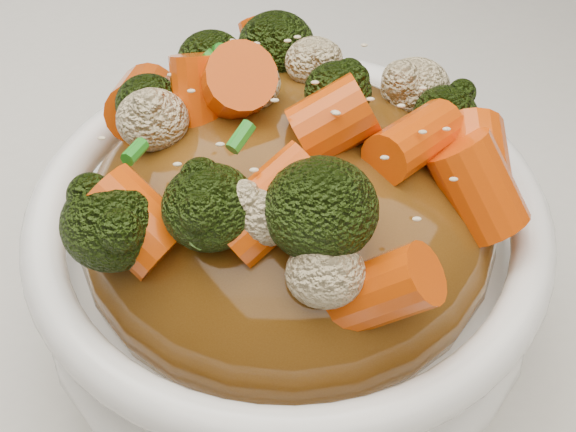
{
  "coord_description": "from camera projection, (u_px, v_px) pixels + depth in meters",
  "views": [
    {
      "loc": [
        0.02,
        -0.24,
        1.09
      ],
      "look_at": [
        0.02,
        0.0,
        0.83
      ],
      "focal_mm": 50.0,
      "sensor_mm": 36.0,
      "label": 1
    }
  ],
  "objects": [
    {
      "name": "tablecloth",
      "position": [
        245.0,
        352.0,
        0.43
      ],
      "size": [
        1.2,
        0.8,
        0.04
      ],
      "primitive_type": "cube",
      "color": "silver",
      "rests_on": "dining_table"
    },
    {
      "name": "bowl",
      "position": [
        288.0,
        266.0,
        0.39
      ],
      "size": [
        0.24,
        0.24,
        0.09
      ],
      "primitive_type": null,
      "rotation": [
        0.0,
        0.0,
        0.05
      ],
      "color": "white",
      "rests_on": "tablecloth"
    },
    {
      "name": "sauce_base",
      "position": [
        288.0,
        221.0,
        0.36
      ],
      "size": [
        0.19,
        0.19,
        0.1
      ],
      "primitive_type": "ellipsoid",
      "rotation": [
        0.0,
        0.0,
        0.05
      ],
      "color": "#5B360F",
      "rests_on": "bowl"
    },
    {
      "name": "carrots",
      "position": [
        288.0,
        103.0,
        0.31
      ],
      "size": [
        0.19,
        0.19,
        0.05
      ],
      "primitive_type": null,
      "rotation": [
        0.0,
        0.0,
        0.05
      ],
      "color": "#DB4A07",
      "rests_on": "sauce_base"
    },
    {
      "name": "broccoli",
      "position": [
        288.0,
        106.0,
        0.31
      ],
      "size": [
        0.19,
        0.19,
        0.05
      ],
      "primitive_type": null,
      "rotation": [
        0.0,
        0.0,
        0.05
      ],
      "color": "black",
      "rests_on": "sauce_base"
    },
    {
      "name": "cauliflower",
      "position": [
        288.0,
        110.0,
        0.32
      ],
      "size": [
        0.19,
        0.19,
        0.04
      ],
      "primitive_type": null,
      "rotation": [
        0.0,
        0.0,
        0.05
      ],
      "color": "beige",
      "rests_on": "sauce_base"
    },
    {
      "name": "scallions",
      "position": [
        288.0,
        101.0,
        0.31
      ],
      "size": [
        0.15,
        0.15,
        0.02
      ],
      "primitive_type": null,
      "rotation": [
        0.0,
        0.0,
        0.05
      ],
      "color": "#1F7F1D",
      "rests_on": "sauce_base"
    },
    {
      "name": "sesame_seeds",
      "position": [
        288.0,
        101.0,
        0.31
      ],
      "size": [
        0.17,
        0.17,
        0.01
      ],
      "primitive_type": null,
      "rotation": [
        0.0,
        0.0,
        0.05
      ],
      "color": "beige",
      "rests_on": "sauce_base"
    }
  ]
}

